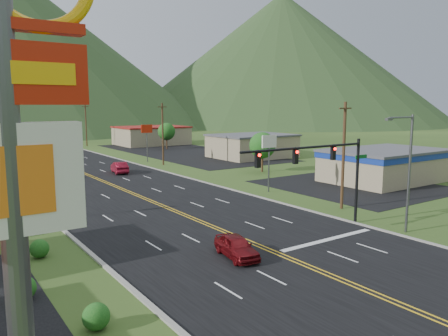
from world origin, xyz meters
TOP-DOWN VIEW (x-y plane):
  - pylon_sign at (-17.00, 2.00)m, footprint 4.32×0.60m
  - traffic_signal at (6.48, 14.00)m, footprint 13.10×0.43m
  - streetlight_east at (11.18, 10.00)m, footprint 3.28×0.25m
  - building_east_near at (30.00, 25.00)m, footprint 15.40×10.40m
  - building_east_mid at (32.00, 55.00)m, footprint 14.40×11.40m
  - building_east_far at (28.00, 90.00)m, footprint 16.40×12.40m
  - pole_sign_east_a at (13.00, 28.00)m, footprint 2.00×0.18m
  - pole_sign_east_b at (13.00, 60.00)m, footprint 2.00×0.18m
  - tree_east_a at (22.00, 40.00)m, footprint 3.84×3.84m
  - tree_east_b at (26.00, 78.00)m, footprint 3.84×3.84m
  - utility_pole_a at (13.50, 18.00)m, footprint 1.60×0.28m
  - utility_pole_b at (13.50, 55.00)m, footprint 1.60×0.28m
  - utility_pole_c at (13.50, 95.00)m, footprint 1.60×0.28m
  - utility_pole_d at (13.50, 135.00)m, footprint 1.60×0.28m
  - mountain_ne at (147.84, 176.19)m, footprint 180.00×180.00m
  - car_red_near at (-2.63, 12.82)m, footprint 2.35×4.37m
  - car_dark_mid at (-4.76, 49.08)m, footprint 2.74×5.14m
  - car_red_far at (4.29, 50.55)m, footprint 2.53×5.13m

SIDE VIEW (x-z plane):
  - car_red_near at x=-2.63m, z-range 0.00..1.41m
  - car_dark_mid at x=-4.76m, z-range 0.00..1.42m
  - car_red_far at x=4.29m, z-range 0.00..1.62m
  - building_east_mid at x=32.00m, z-range 0.01..4.31m
  - building_east_far at x=28.00m, z-range 0.01..4.51m
  - building_east_near at x=30.00m, z-range 0.22..4.32m
  - tree_east_a at x=22.00m, z-range 0.98..6.80m
  - tree_east_b at x=26.00m, z-range 0.98..6.80m
  - pole_sign_east_a at x=13.00m, z-range 1.85..8.25m
  - pole_sign_east_b at x=13.00m, z-range 1.85..8.25m
  - utility_pole_a at x=13.50m, z-range 0.13..10.13m
  - utility_pole_b at x=13.50m, z-range 0.13..10.13m
  - utility_pole_c at x=13.50m, z-range 0.13..10.13m
  - utility_pole_d at x=13.50m, z-range 0.13..10.13m
  - streetlight_east at x=11.18m, z-range 0.68..9.68m
  - traffic_signal at x=6.48m, z-range 1.83..8.83m
  - pylon_sign at x=-17.00m, z-range 2.30..16.30m
  - mountain_ne at x=147.84m, z-range 0.00..70.00m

